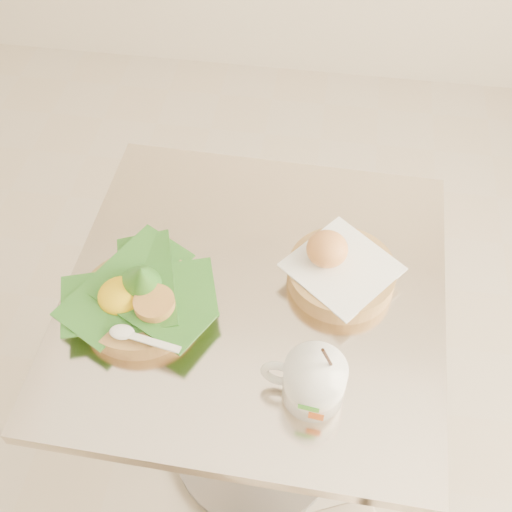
# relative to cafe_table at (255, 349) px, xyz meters

# --- Properties ---
(floor) EXTENTS (3.60, 3.60, 0.00)m
(floor) POSITION_rel_cafe_table_xyz_m (-0.15, -0.05, -0.53)
(floor) COLOR beige
(floor) RESTS_ON ground
(cafe_table) EXTENTS (0.72, 0.72, 0.75)m
(cafe_table) POSITION_rel_cafe_table_xyz_m (0.00, 0.00, 0.00)
(cafe_table) COLOR gray
(cafe_table) RESTS_ON floor
(rice_basket) EXTENTS (0.27, 0.27, 0.14)m
(rice_basket) POSITION_rel_cafe_table_xyz_m (-0.20, -0.07, 0.26)
(rice_basket) COLOR tan
(rice_basket) RESTS_ON cafe_table
(bread_basket) EXTENTS (0.24, 0.24, 0.10)m
(bread_basket) POSITION_rel_cafe_table_xyz_m (0.15, 0.05, 0.25)
(bread_basket) COLOR tan
(bread_basket) RESTS_ON cafe_table
(coffee_mug) EXTENTS (0.14, 0.10, 0.17)m
(coffee_mug) POSITION_rel_cafe_table_xyz_m (0.12, -0.20, 0.27)
(coffee_mug) COLOR white
(coffee_mug) RESTS_ON cafe_table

